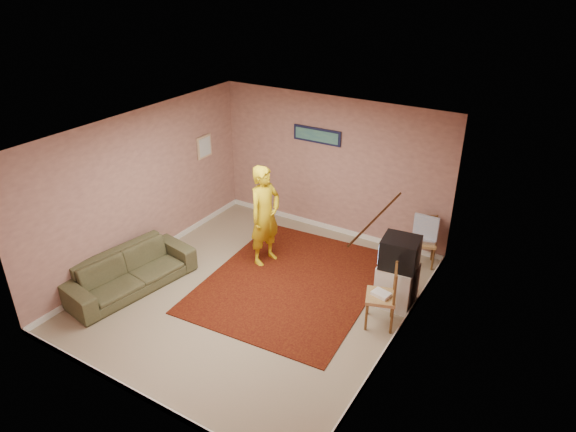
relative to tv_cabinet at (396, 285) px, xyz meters
The scene contains 26 objects.
ground 2.16m from the tv_cabinet, 155.86° to the right, with size 5.00×5.00×0.00m, color gray.
wall_back 2.71m from the tv_cabinet, 140.17° to the left, with size 4.50×0.02×2.60m, color tan.
wall_front 4.01m from the tv_cabinet, 120.03° to the right, with size 4.50×0.02×2.60m, color tan.
wall_left 4.40m from the tv_cabinet, 168.25° to the right, with size 0.02×5.00×2.60m, color tan.
wall_right 1.33m from the tv_cabinet, 71.05° to the right, with size 0.02×5.00×2.60m, color tan.
ceiling 3.11m from the tv_cabinet, 155.86° to the right, with size 4.50×5.00×0.02m, color white.
baseboard_back 2.55m from the tv_cabinet, 140.35° to the left, with size 4.50×0.02×0.10m, color white.
baseboard_front 3.90m from the tv_cabinet, 120.10° to the right, with size 4.50×0.02×0.10m, color white.
baseboard_left 4.29m from the tv_cabinet, 168.22° to the right, with size 0.02×5.00×0.10m, color white.
baseboard_right 0.97m from the tv_cabinet, 71.64° to the right, with size 0.02×5.00×0.10m, color white.
window 2.11m from the tv_cabinet, 80.59° to the right, with size 0.01×1.10×1.50m, color black.
curtain_sheer 2.15m from the tv_cabinet, 81.72° to the right, with size 0.01×0.75×2.10m, color white.
curtain_floral 1.55m from the tv_cabinet, 77.78° to the right, with size 0.01×0.35×2.10m, color beige.
curtain_rod 2.67m from the tv_cabinet, 81.98° to the right, with size 0.02×0.02×1.40m, color brown.
picture_back 3.14m from the tv_cabinet, 144.71° to the left, with size 0.95×0.04×0.28m.
picture_left 4.40m from the tv_cabinet, behind, with size 0.04×0.38×0.42m.
area_rug 1.70m from the tv_cabinet, 169.27° to the right, with size 2.56×3.20×0.02m, color black.
tv_cabinet is the anchor object (origin of this frame).
crt_tv 0.57m from the tv_cabinet, behind, with size 0.58×0.53×0.46m.
chair_a 1.34m from the tv_cabinet, 90.73° to the left, with size 0.49×0.48×0.48m.
dvd_player 1.33m from the tv_cabinet, 90.73° to the left, with size 0.35×0.25×0.06m, color silver.
blue_throw 1.38m from the tv_cabinet, 90.73° to the left, with size 0.41×0.05×0.44m, color #8BB3E4.
chair_b 0.61m from the tv_cabinet, 93.24° to the right, with size 0.53×0.54×0.52m.
game_console 0.59m from the tv_cabinet, 93.24° to the right, with size 0.24×0.18×0.05m, color white.
sofa 4.14m from the tv_cabinet, 154.93° to the right, with size 2.05×0.80×0.60m, color #4A492D.
person 2.42m from the tv_cabinet, behind, with size 0.64×0.42×1.75m, color gold.
Camera 1 is at (3.86, -5.42, 4.72)m, focal length 32.00 mm.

